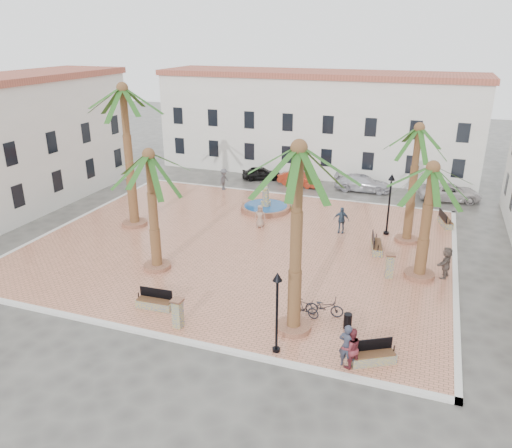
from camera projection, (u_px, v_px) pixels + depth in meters
The scene contains 36 objects.
ground at pixel (242, 245), 32.36m from camera, with size 120.00×120.00×0.00m, color #56544F.
plaza at pixel (242, 244), 32.33m from camera, with size 26.00×22.00×0.15m, color tan.
kerb_n at pixel (289, 195), 41.98m from camera, with size 26.30×0.30×0.16m, color silver.
kerb_s at pixel (153, 334), 22.68m from camera, with size 26.30×0.30×0.16m, color silver.
kerb_e at pixel (455, 275), 28.22m from camera, with size 0.30×22.30×0.16m, color silver.
kerb_w at pixel (76, 220), 36.44m from camera, with size 0.30×22.30×0.16m, color silver.
building_north at pixel (316, 122), 48.18m from camera, with size 30.40×7.40×9.50m.
building_west at pixel (0, 147), 36.56m from camera, with size 6.40×24.40×10.00m.
fountain at pixel (266, 207), 38.18m from camera, with size 3.75×3.75×1.94m.
palm_nw at pixel (124, 104), 32.29m from camera, with size 5.64×5.64×9.81m.
palm_sw at pixel (150, 169), 26.81m from camera, with size 5.13×5.13×7.05m.
palm_s at pixel (298, 170), 20.23m from camera, with size 5.22×5.22×8.83m.
palm_e at pixel (431, 183), 25.92m from camera, with size 5.46×5.46×6.65m.
palm_ne at pixel (418, 141), 30.27m from camera, with size 4.88×4.88×7.73m.
bench_s at pixel (155, 303), 24.63m from camera, with size 1.87×0.65×0.98m.
bench_se at pixel (373, 357), 20.54m from camera, with size 1.93×1.44×1.00m.
bench_e at pixel (376, 246), 31.05m from camera, with size 0.97×2.07×1.05m.
bench_ne at pixel (445, 222), 35.13m from camera, with size 1.10×1.99×1.00m.
lamppost_s at pixel (277, 299), 20.47m from camera, with size 0.41×0.41×3.76m.
lamppost_e at pixel (390, 194), 32.70m from camera, with size 0.46×0.46×4.21m.
bollard_se at pixel (178, 313), 22.89m from camera, with size 0.53×0.53×1.43m.
bollard_n at pixel (293, 200), 38.30m from camera, with size 0.59×0.59×1.37m.
bollard_e at pixel (390, 265), 27.54m from camera, with size 0.61×0.61×1.43m.
litter_bin at pixel (348, 321), 22.91m from camera, with size 0.38×0.38×0.74m, color black.
cyclist_a at pixel (347, 346), 20.10m from camera, with size 0.70×0.46×1.93m, color #303344.
bicycle_a at pixel (324, 307), 23.89m from camera, with size 0.64×1.84×0.97m, color black.
cyclist_b at pixel (351, 348), 20.07m from camera, with size 0.87×0.68×1.79m, color maroon.
bicycle_b at pixel (305, 308), 23.84m from camera, with size 0.43×1.51×0.91m, color black.
pedestrian_fountain_a at pixel (260, 216), 34.66m from camera, with size 0.78×0.51×1.60m, color gray.
pedestrian_fountain_b at pixel (341, 220), 33.68m from camera, with size 1.07×0.44×1.82m, color #394D65.
pedestrian_north at pixel (224, 179), 42.90m from camera, with size 1.19×0.69×1.85m, color #504F54.
pedestrian_east at pixel (446, 262), 27.49m from camera, with size 1.68×0.53×1.81m, color #63544C.
car_black at pixel (261, 173), 46.48m from camera, with size 1.44×3.58×1.22m, color black.
car_red at pixel (299, 179), 44.64m from camera, with size 1.32×3.77×1.24m, color #A12E18.
car_silver at pixel (363, 183), 43.15m from camera, with size 1.95×4.80×1.39m, color silver.
car_white at pixel (450, 192), 40.69m from camera, with size 2.27×4.93×1.37m, color #BFB6B5.
Camera 1 is at (10.95, -27.61, 12.95)m, focal length 35.00 mm.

